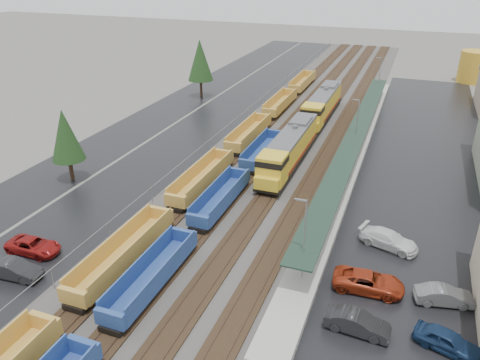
% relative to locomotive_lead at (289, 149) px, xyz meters
% --- Properties ---
extents(ballast_strip, '(20.00, 160.00, 0.08)m').
position_rel_locomotive_lead_xyz_m(ballast_strip, '(-2.00, 16.98, -2.45)').
color(ballast_strip, '#302D2B').
rests_on(ballast_strip, ground).
extents(trackbed, '(14.60, 160.00, 0.22)m').
position_rel_locomotive_lead_xyz_m(trackbed, '(-2.00, 16.98, -2.33)').
color(trackbed, black).
rests_on(trackbed, ground).
extents(west_parking_lot, '(10.00, 160.00, 0.02)m').
position_rel_locomotive_lead_xyz_m(west_parking_lot, '(-17.00, 16.98, -2.48)').
color(west_parking_lot, black).
rests_on(west_parking_lot, ground).
extents(west_road, '(9.00, 160.00, 0.02)m').
position_rel_locomotive_lead_xyz_m(west_road, '(-27.00, 16.98, -2.48)').
color(west_road, black).
rests_on(west_road, ground).
extents(east_commuter_lot, '(16.00, 100.00, 0.02)m').
position_rel_locomotive_lead_xyz_m(east_commuter_lot, '(17.00, 6.98, -2.48)').
color(east_commuter_lot, black).
rests_on(east_commuter_lot, ground).
extents(station_platform, '(3.00, 80.00, 8.00)m').
position_rel_locomotive_lead_xyz_m(station_platform, '(7.50, 6.99, -1.75)').
color(station_platform, '#9E9B93').
rests_on(station_platform, ground).
extents(chainlink_fence, '(0.08, 160.04, 2.02)m').
position_rel_locomotive_lead_xyz_m(chainlink_fence, '(-11.50, 15.42, -0.88)').
color(chainlink_fence, gray).
rests_on(chainlink_fence, ground).
extents(tree_west_near, '(3.96, 3.96, 9.00)m').
position_rel_locomotive_lead_xyz_m(tree_west_near, '(-24.00, -13.02, 3.33)').
color(tree_west_near, '#332316').
rests_on(tree_west_near, ground).
extents(tree_west_far, '(4.84, 4.84, 11.00)m').
position_rel_locomotive_lead_xyz_m(tree_west_far, '(-25.00, 26.98, 4.64)').
color(tree_west_far, '#332316').
rests_on(tree_west_far, ground).
extents(locomotive_lead, '(3.14, 20.70, 4.69)m').
position_rel_locomotive_lead_xyz_m(locomotive_lead, '(0.00, 0.00, 0.00)').
color(locomotive_lead, black).
rests_on(locomotive_lead, ground).
extents(locomotive_trail, '(3.14, 20.70, 4.69)m').
position_rel_locomotive_lead_xyz_m(locomotive_trail, '(0.00, 21.00, 0.00)').
color(locomotive_trail, black).
rests_on(locomotive_trail, ground).
extents(well_string_yellow, '(2.57, 114.00, 2.28)m').
position_rel_locomotive_lead_xyz_m(well_string_yellow, '(-8.00, -9.29, -1.34)').
color(well_string_yellow, gold).
rests_on(well_string_yellow, ground).
extents(well_string_blue, '(2.49, 71.26, 2.21)m').
position_rel_locomotive_lead_xyz_m(well_string_blue, '(-4.00, -27.81, -1.37)').
color(well_string_blue, navy).
rests_on(well_string_blue, ground).
extents(storage_tank, '(6.68, 6.68, 6.68)m').
position_rel_locomotive_lead_xyz_m(storage_tank, '(25.68, 58.66, 0.85)').
color(storage_tank, gold).
rests_on(storage_tank, ground).
extents(parked_car_west_b, '(2.03, 4.92, 1.58)m').
position_rel_locomotive_lead_xyz_m(parked_car_west_b, '(-15.71, -30.86, -1.70)').
color(parked_car_west_b, black).
rests_on(parked_car_west_b, ground).
extents(parked_car_west_c, '(2.58, 5.26, 1.44)m').
position_rel_locomotive_lead_xyz_m(parked_car_west_c, '(-16.93, -27.34, -1.77)').
color(parked_car_west_c, maroon).
rests_on(parked_car_west_c, ground).
extents(parked_car_east_a, '(1.98, 4.90, 1.58)m').
position_rel_locomotive_lead_xyz_m(parked_car_east_a, '(12.65, -27.08, -1.70)').
color(parked_car_east_a, black).
rests_on(parked_car_east_a, ground).
extents(parked_car_east_b, '(2.92, 5.91, 1.61)m').
position_rel_locomotive_lead_xyz_m(parked_car_east_b, '(12.85, -21.91, -1.68)').
color(parked_car_east_b, '#992C13').
rests_on(parked_car_east_b, ground).
extents(parked_car_east_c, '(3.77, 5.95, 1.61)m').
position_rel_locomotive_lead_xyz_m(parked_car_east_c, '(13.88, -14.73, -1.68)').
color(parked_car_east_c, silver).
rests_on(parked_car_east_c, ground).
extents(parked_car_east_d, '(3.12, 4.90, 1.55)m').
position_rel_locomotive_lead_xyz_m(parked_car_east_d, '(18.79, -26.65, -1.71)').
color(parked_car_east_d, '#14294B').
rests_on(parked_car_east_d, ground).
extents(parked_car_east_e, '(2.53, 4.77, 1.49)m').
position_rel_locomotive_lead_xyz_m(parked_car_east_e, '(18.67, -21.52, -1.74)').
color(parked_car_east_e, '#5D6062').
rests_on(parked_car_east_e, ground).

